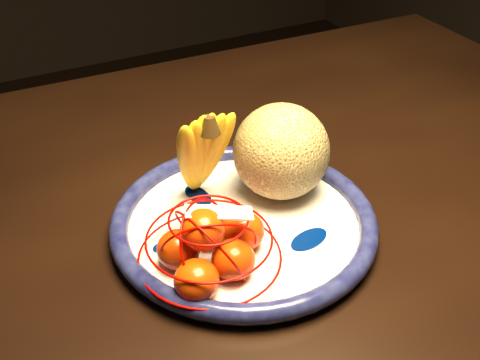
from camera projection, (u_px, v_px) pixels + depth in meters
name	position (u px, v px, depth m)	size (l,w,h in m)	color
dining_table	(151.00, 295.00, 0.76)	(1.63, 1.00, 0.80)	black
fruit_bowl	(244.00, 223.00, 0.73)	(0.32, 0.32, 0.03)	white
cantaloupe	(281.00, 151.00, 0.75)	(0.12, 0.12, 0.12)	olive
banana_bunch	(201.00, 151.00, 0.72)	(0.10, 0.09, 0.14)	yellow
mandarin_bag	(210.00, 245.00, 0.65)	(0.21, 0.21, 0.10)	#E64100
price_tag	(219.00, 212.00, 0.63)	(0.07, 0.03, 0.00)	white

